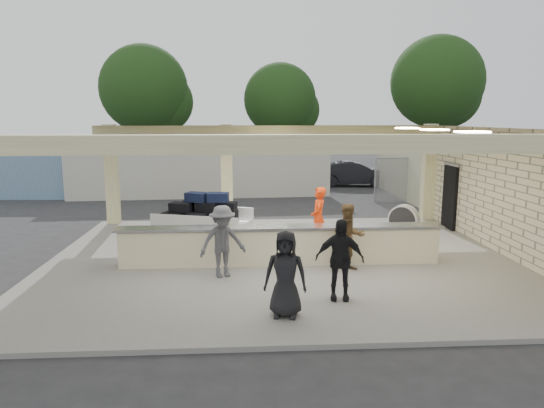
{
  "coord_description": "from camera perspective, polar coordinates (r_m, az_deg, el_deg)",
  "views": [
    {
      "loc": [
        -0.93,
        -12.33,
        3.75
      ],
      "look_at": [
        -0.13,
        1.0,
        1.38
      ],
      "focal_mm": 32.0,
      "sensor_mm": 36.0,
      "label": 1
    }
  ],
  "objects": [
    {
      "name": "ground",
      "position": [
        12.92,
        0.84,
        -6.81
      ],
      "size": [
        120.0,
        120.0,
        0.0
      ],
      "primitive_type": "plane",
      "color": "#272729",
      "rests_on": "ground"
    },
    {
      "name": "pavilion",
      "position": [
        13.26,
        1.56,
        -0.37
      ],
      "size": [
        12.01,
        10.0,
        3.55
      ],
      "color": "slate",
      "rests_on": "ground"
    },
    {
      "name": "baggage_counter",
      "position": [
        12.28,
        1.03,
        -4.86
      ],
      "size": [
        8.2,
        0.58,
        0.98
      ],
      "color": "beige",
      "rests_on": "pavilion"
    },
    {
      "name": "luggage_cart",
      "position": [
        14.35,
        -8.13,
        -1.44
      ],
      "size": [
        2.95,
        2.3,
        1.51
      ],
      "rotation": [
        0.0,
        0.0,
        -0.3
      ],
      "color": "silver",
      "rests_on": "pavilion"
    },
    {
      "name": "drum_fan",
      "position": [
        15.49,
        15.24,
        -1.83
      ],
      "size": [
        0.92,
        0.81,
        1.03
      ],
      "rotation": [
        0.0,
        0.0,
        -0.66
      ],
      "color": "silver",
      "rests_on": "pavilion"
    },
    {
      "name": "baggage_handler",
      "position": [
        13.65,
        5.48,
        -1.68
      ],
      "size": [
        0.46,
        0.7,
        1.77
      ],
      "primitive_type": "imported",
      "rotation": [
        0.0,
        0.0,
        4.54
      ],
      "color": "#FC3A0D",
      "rests_on": "pavilion"
    },
    {
      "name": "passenger_a",
      "position": [
        11.83,
        9.03,
        -3.89
      ],
      "size": [
        0.85,
        0.49,
        1.64
      ],
      "primitive_type": "imported",
      "rotation": [
        0.0,
        0.0,
        0.18
      ],
      "color": "brown",
      "rests_on": "pavilion"
    },
    {
      "name": "passenger_b",
      "position": [
        9.94,
        7.95,
        -6.47
      ],
      "size": [
        1.02,
        0.49,
        1.68
      ],
      "primitive_type": "imported",
      "rotation": [
        0.0,
        0.0,
        -0.14
      ],
      "color": "black",
      "rests_on": "pavilion"
    },
    {
      "name": "passenger_c",
      "position": [
        11.27,
        -5.84,
        -4.41
      ],
      "size": [
        1.15,
        0.73,
        1.69
      ],
      "primitive_type": "imported",
      "rotation": [
        0.0,
        0.0,
        0.35
      ],
      "color": "#47474C",
      "rests_on": "pavilion"
    },
    {
      "name": "passenger_d",
      "position": [
        9.03,
        1.59,
        -8.24
      ],
      "size": [
        0.84,
        0.46,
        1.63
      ],
      "primitive_type": "imported",
      "rotation": [
        0.0,
        0.0,
        -0.18
      ],
      "color": "black",
      "rests_on": "pavilion"
    },
    {
      "name": "car_white_a",
      "position": [
        27.72,
        18.75,
        3.2
      ],
      "size": [
        5.15,
        2.95,
        1.4
      ],
      "primitive_type": "imported",
      "rotation": [
        0.0,
        0.0,
        1.7
      ],
      "color": "white",
      "rests_on": "ground"
    },
    {
      "name": "car_white_b",
      "position": [
        29.74,
        24.03,
        3.38
      ],
      "size": [
        4.75,
        1.94,
        1.48
      ],
      "primitive_type": "imported",
      "rotation": [
        0.0,
        0.0,
        1.53
      ],
      "color": "white",
      "rests_on": "ground"
    },
    {
      "name": "car_dark",
      "position": [
        27.56,
        9.57,
        3.55
      ],
      "size": [
        4.28,
        1.86,
        1.38
      ],
      "primitive_type": "imported",
      "rotation": [
        0.0,
        0.0,
        1.47
      ],
      "color": "black",
      "rests_on": "ground"
    },
    {
      "name": "container_white",
      "position": [
        24.12,
        -8.31,
        4.22
      ],
      "size": [
        12.49,
        3.16,
        2.68
      ],
      "primitive_type": "cube",
      "rotation": [
        0.0,
        0.0,
        0.06
      ],
      "color": "beige",
      "rests_on": "ground"
    },
    {
      "name": "container_blue",
      "position": [
        26.5,
        -27.8,
        3.38
      ],
      "size": [
        9.33,
        2.67,
        2.4
      ],
      "primitive_type": "cube",
      "rotation": [
        0.0,
        0.0,
        -0.05
      ],
      "color": "#7999C2",
      "rests_on": "ground"
    },
    {
      "name": "fence",
      "position": [
        24.59,
        25.64,
        2.77
      ],
      "size": [
        12.06,
        0.06,
        2.03
      ],
      "color": "gray",
      "rests_on": "ground"
    },
    {
      "name": "tree_left",
      "position": [
        37.15,
        -14.26,
        12.59
      ],
      "size": [
        6.6,
        6.3,
        9.0
      ],
      "color": "#382619",
      "rests_on": "ground"
    },
    {
      "name": "tree_mid",
      "position": [
        38.65,
        1.4,
        11.85
      ],
      "size": [
        6.0,
        5.6,
        8.0
      ],
      "color": "#382619",
      "rests_on": "ground"
    },
    {
      "name": "tree_right",
      "position": [
        40.55,
        19.16,
        13.0
      ],
      "size": [
        7.2,
        7.0,
        10.0
      ],
      "color": "#382619",
      "rests_on": "ground"
    },
    {
      "name": "adjacent_building",
      "position": [
        24.74,
        21.57,
        4.37
      ],
      "size": [
        6.0,
        8.0,
        3.2
      ],
      "primitive_type": "cube",
      "color": "beige",
      "rests_on": "ground"
    }
  ]
}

